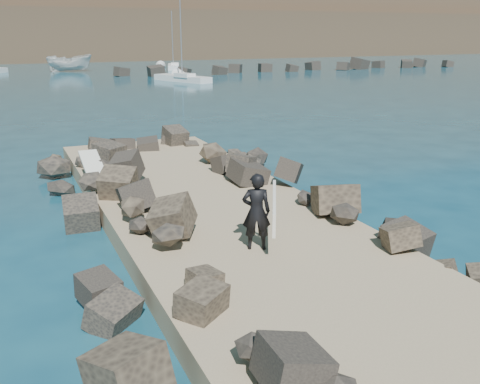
{
  "coord_description": "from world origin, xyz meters",
  "views": [
    {
      "loc": [
        -5.25,
        -12.75,
        5.36
      ],
      "look_at": [
        0.0,
        -1.0,
        1.5
      ],
      "focal_mm": 40.0,
      "sensor_mm": 36.0,
      "label": 1
    }
  ],
  "objects_px": {
    "boat_imported": "(69,63)",
    "surfer_with_board": "(259,211)",
    "sailboat_c": "(182,78)",
    "surfboard_resting": "(93,169)"
  },
  "relations": [
    {
      "from": "boat_imported",
      "to": "sailboat_c",
      "type": "xyz_separation_m",
      "value": [
        9.53,
        -21.43,
        -0.84
      ]
    },
    {
      "from": "boat_imported",
      "to": "sailboat_c",
      "type": "relative_size",
      "value": 0.64
    },
    {
      "from": "boat_imported",
      "to": "surfer_with_board",
      "type": "xyz_separation_m",
      "value": [
        -4.52,
        -69.73,
        0.31
      ]
    },
    {
      "from": "surfboard_resting",
      "to": "sailboat_c",
      "type": "height_order",
      "value": "sailboat_c"
    },
    {
      "from": "boat_imported",
      "to": "surfer_with_board",
      "type": "height_order",
      "value": "surfer_with_board"
    },
    {
      "from": "surfboard_resting",
      "to": "boat_imported",
      "type": "height_order",
      "value": "boat_imported"
    },
    {
      "from": "surfboard_resting",
      "to": "sailboat_c",
      "type": "distance_m",
      "value": 44.29
    },
    {
      "from": "boat_imported",
      "to": "sailboat_c",
      "type": "height_order",
      "value": "sailboat_c"
    },
    {
      "from": "surfer_with_board",
      "to": "boat_imported",
      "type": "bearing_deg",
      "value": 86.29
    },
    {
      "from": "boat_imported",
      "to": "sailboat_c",
      "type": "distance_m",
      "value": 23.47
    }
  ]
}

